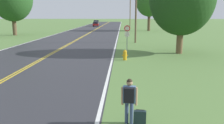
{
  "coord_description": "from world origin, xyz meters",
  "views": [
    {
      "loc": [
        6.91,
        -3.17,
        3.77
      ],
      "look_at": [
        6.36,
        9.05,
        1.3
      ],
      "focal_mm": 38.0,
      "sensor_mm": 36.0,
      "label": 1
    }
  ],
  "objects_px": {
    "fire_hydrant": "(125,55)",
    "traffic_sign": "(127,32)",
    "suitcase": "(140,118)",
    "car_dark_grey_suv_mid_near": "(96,22)",
    "hitchhiker_person": "(129,97)",
    "car_red_hatchback_approaching": "(96,24)",
    "tree_mid_treeline": "(150,0)"
  },
  "relations": [
    {
      "from": "fire_hydrant",
      "to": "car_red_hatchback_approaching",
      "type": "xyz_separation_m",
      "value": [
        -8.83,
        56.55,
        0.37
      ]
    },
    {
      "from": "fire_hydrant",
      "to": "traffic_sign",
      "type": "height_order",
      "value": "traffic_sign"
    },
    {
      "from": "traffic_sign",
      "to": "car_red_hatchback_approaching",
      "type": "distance_m",
      "value": 54.6
    },
    {
      "from": "car_red_hatchback_approaching",
      "to": "car_dark_grey_suv_mid_near",
      "type": "relative_size",
      "value": 0.84
    },
    {
      "from": "suitcase",
      "to": "car_dark_grey_suv_mid_near",
      "type": "height_order",
      "value": "car_dark_grey_suv_mid_near"
    },
    {
      "from": "tree_mid_treeline",
      "to": "car_red_hatchback_approaching",
      "type": "relative_size",
      "value": 2.8
    },
    {
      "from": "car_red_hatchback_approaching",
      "to": "car_dark_grey_suv_mid_near",
      "type": "bearing_deg",
      "value": 3.63
    },
    {
      "from": "tree_mid_treeline",
      "to": "traffic_sign",
      "type": "bearing_deg",
      "value": -99.5
    },
    {
      "from": "tree_mid_treeline",
      "to": "car_red_hatchback_approaching",
      "type": "height_order",
      "value": "tree_mid_treeline"
    },
    {
      "from": "suitcase",
      "to": "tree_mid_treeline",
      "type": "height_order",
      "value": "tree_mid_treeline"
    },
    {
      "from": "fire_hydrant",
      "to": "hitchhiker_person",
      "type": "bearing_deg",
      "value": -89.79
    },
    {
      "from": "hitchhiker_person",
      "to": "car_dark_grey_suv_mid_near",
      "type": "height_order",
      "value": "car_dark_grey_suv_mid_near"
    },
    {
      "from": "fire_hydrant",
      "to": "traffic_sign",
      "type": "distance_m",
      "value": 3.2
    },
    {
      "from": "tree_mid_treeline",
      "to": "suitcase",
      "type": "bearing_deg",
      "value": -96.39
    },
    {
      "from": "fire_hydrant",
      "to": "car_red_hatchback_approaching",
      "type": "height_order",
      "value": "car_red_hatchback_approaching"
    },
    {
      "from": "suitcase",
      "to": "car_red_hatchback_approaching",
      "type": "xyz_separation_m",
      "value": [
        -9.25,
        68.4,
        0.55
      ]
    },
    {
      "from": "hitchhiker_person",
      "to": "fire_hydrant",
      "type": "height_order",
      "value": "hitchhiker_person"
    },
    {
      "from": "suitcase",
      "to": "car_dark_grey_suv_mid_near",
      "type": "bearing_deg",
      "value": 12.81
    },
    {
      "from": "hitchhiker_person",
      "to": "fire_hydrant",
      "type": "bearing_deg",
      "value": 5.66
    },
    {
      "from": "hitchhiker_person",
      "to": "car_dark_grey_suv_mid_near",
      "type": "distance_m",
      "value": 79.92
    },
    {
      "from": "fire_hydrant",
      "to": "traffic_sign",
      "type": "xyz_separation_m",
      "value": [
        0.21,
        2.72,
        1.67
      ]
    },
    {
      "from": "fire_hydrant",
      "to": "car_red_hatchback_approaching",
      "type": "bearing_deg",
      "value": 98.87
    },
    {
      "from": "hitchhiker_person",
      "to": "traffic_sign",
      "type": "distance_m",
      "value": 14.65
    },
    {
      "from": "traffic_sign",
      "to": "car_dark_grey_suv_mid_near",
      "type": "distance_m",
      "value": 65.49
    },
    {
      "from": "suitcase",
      "to": "car_red_hatchback_approaching",
      "type": "relative_size",
      "value": 0.15
    },
    {
      "from": "hitchhiker_person",
      "to": "car_red_hatchback_approaching",
      "type": "xyz_separation_m",
      "value": [
        -8.87,
        68.43,
        -0.2
      ]
    },
    {
      "from": "traffic_sign",
      "to": "car_red_hatchback_approaching",
      "type": "xyz_separation_m",
      "value": [
        -9.04,
        53.83,
        -1.31
      ]
    },
    {
      "from": "tree_mid_treeline",
      "to": "car_dark_grey_suv_mid_near",
      "type": "xyz_separation_m",
      "value": [
        -15.62,
        31.39,
        -5.94
      ]
    },
    {
      "from": "fire_hydrant",
      "to": "tree_mid_treeline",
      "type": "height_order",
      "value": "tree_mid_treeline"
    },
    {
      "from": "traffic_sign",
      "to": "suitcase",
      "type": "bearing_deg",
      "value": -89.16
    },
    {
      "from": "suitcase",
      "to": "fire_hydrant",
      "type": "xyz_separation_m",
      "value": [
        -0.42,
        11.85,
        0.18
      ]
    },
    {
      "from": "fire_hydrant",
      "to": "car_dark_grey_suv_mid_near",
      "type": "relative_size",
      "value": 0.19
    }
  ]
}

